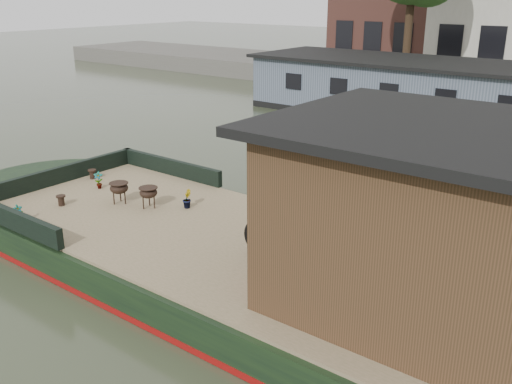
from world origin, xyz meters
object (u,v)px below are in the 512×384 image
Objects in this scene: bicycle at (299,233)px; brazier_rear at (119,193)px; brazier_front at (149,197)px; cabin at (431,217)px; potted_plant_a at (99,180)px; dinghy at (366,131)px.

bicycle is 4.14m from brazier_rear.
cabin is at bearing -2.21° from brazier_front.
bicycle is at bearing -2.77° from brazier_front.
brazier_rear reaches higher than potted_plant_a.
brazier_rear is at bearing 77.38° from bicycle.
cabin reaches higher than potted_plant_a.
brazier_front is at bearing 177.79° from cabin.
potted_plant_a is 0.12× the size of dinghy.
cabin reaches higher than brazier_front.
cabin is 7.22m from potted_plant_a.
brazier_front is 0.97× the size of brazier_rear.
cabin is 5.58m from brazier_front.
bicycle reaches higher than brazier_front.
brazier_rear is at bearing -164.09° from brazier_front.
brazier_rear is 0.14× the size of dinghy.
bicycle is (-1.99, 0.04, -0.75)m from cabin.
potted_plant_a is at bearing 178.21° from dinghy.
potted_plant_a is 0.88× the size of brazier_front.
brazier_front is 0.66m from brazier_rear.
potted_plant_a reaches higher than dinghy.
brazier_front is at bearing 74.47° from bicycle.
bicycle is 5.17m from potted_plant_a.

